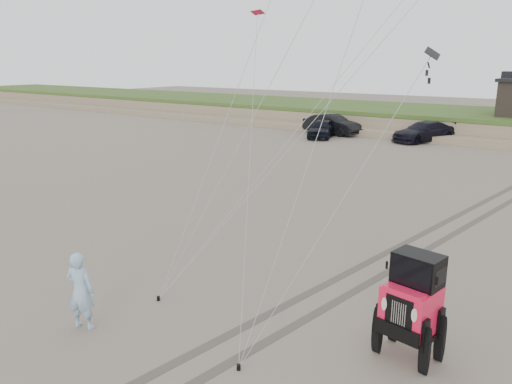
% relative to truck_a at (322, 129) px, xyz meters
% --- Properties ---
extents(ground, '(160.00, 160.00, 0.00)m').
position_rel_truck_a_xyz_m(ground, '(12.04, -27.60, -0.72)').
color(ground, '#6B6054').
rests_on(ground, ground).
extents(truck_a, '(2.87, 4.53, 1.44)m').
position_rel_truck_a_xyz_m(truck_a, '(0.00, 0.00, 0.00)').
color(truck_a, black).
rests_on(truck_a, ground).
extents(truck_b, '(5.17, 2.53, 1.63)m').
position_rel_truck_a_xyz_m(truck_b, '(-0.27, 2.18, 0.10)').
color(truck_b, black).
rests_on(truck_b, ground).
extents(truck_c, '(4.13, 5.57, 1.50)m').
position_rel_truck_a_xyz_m(truck_c, '(7.15, 2.65, 0.03)').
color(truck_c, black).
rests_on(truck_c, ground).
extents(jeep, '(2.80, 5.03, 1.77)m').
position_rel_truck_a_xyz_m(jeep, '(16.07, -25.54, 0.17)').
color(jeep, '#F21840').
rests_on(jeep, ground).
extents(man, '(0.78, 0.65, 1.83)m').
position_rel_truck_a_xyz_m(man, '(9.72, -28.75, 0.20)').
color(man, '#84A3CC').
rests_on(man, ground).
extents(stake_main, '(0.08, 0.08, 0.12)m').
position_rel_truck_a_xyz_m(stake_main, '(10.11, -26.83, -0.66)').
color(stake_main, black).
rests_on(stake_main, ground).
extents(stake_aux, '(0.08, 0.08, 0.12)m').
position_rel_truck_a_xyz_m(stake_aux, '(13.56, -27.94, -0.66)').
color(stake_aux, black).
rests_on(stake_aux, ground).
extents(tire_tracks, '(5.22, 29.74, 0.01)m').
position_rel_truck_a_xyz_m(tire_tracks, '(14.04, -19.60, -0.71)').
color(tire_tracks, '#4C443D').
rests_on(tire_tracks, ground).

